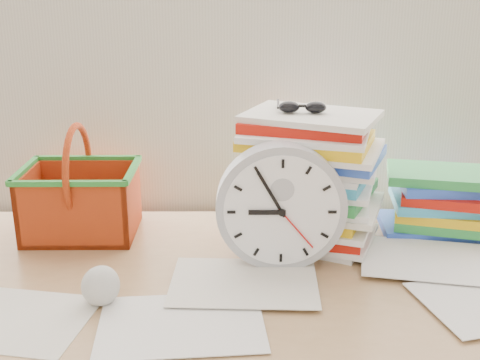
{
  "coord_description": "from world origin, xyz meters",
  "views": [
    {
      "loc": [
        -0.03,
        0.45,
        1.34
      ],
      "look_at": [
        -0.03,
        1.6,
        0.96
      ],
      "focal_mm": 45.0,
      "sensor_mm": 36.0,
      "label": 1
    }
  ],
  "objects_px": {
    "book_stack": "(439,202)",
    "clock": "(281,207)",
    "desk": "(252,303)",
    "basket": "(79,181)",
    "paper_stack": "(311,178)"
  },
  "relations": [
    {
      "from": "book_stack",
      "to": "clock",
      "type": "bearing_deg",
      "value": -155.76
    },
    {
      "from": "desk",
      "to": "basket",
      "type": "distance_m",
      "value": 0.5
    },
    {
      "from": "clock",
      "to": "book_stack",
      "type": "relative_size",
      "value": 1.03
    },
    {
      "from": "clock",
      "to": "basket",
      "type": "xyz_separation_m",
      "value": [
        -0.47,
        0.18,
        -0.0
      ]
    },
    {
      "from": "clock",
      "to": "book_stack",
      "type": "distance_m",
      "value": 0.44
    },
    {
      "from": "clock",
      "to": "book_stack",
      "type": "xyz_separation_m",
      "value": [
        0.4,
        0.18,
        -0.06
      ]
    },
    {
      "from": "desk",
      "to": "paper_stack",
      "type": "bearing_deg",
      "value": 50.71
    },
    {
      "from": "desk",
      "to": "book_stack",
      "type": "xyz_separation_m",
      "value": [
        0.46,
        0.21,
        0.15
      ]
    },
    {
      "from": "desk",
      "to": "book_stack",
      "type": "distance_m",
      "value": 0.53
    },
    {
      "from": "basket",
      "to": "desk",
      "type": "bearing_deg",
      "value": -27.24
    },
    {
      "from": "book_stack",
      "to": "basket",
      "type": "bearing_deg",
      "value": -179.84
    },
    {
      "from": "book_stack",
      "to": "paper_stack",
      "type": "bearing_deg",
      "value": -172.36
    },
    {
      "from": "clock",
      "to": "basket",
      "type": "distance_m",
      "value": 0.5
    },
    {
      "from": "clock",
      "to": "book_stack",
      "type": "bearing_deg",
      "value": 24.24
    },
    {
      "from": "desk",
      "to": "clock",
      "type": "distance_m",
      "value": 0.22
    }
  ]
}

